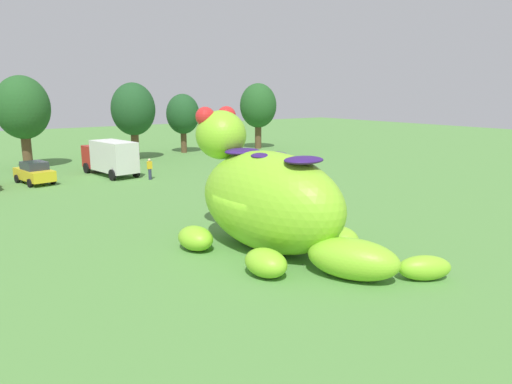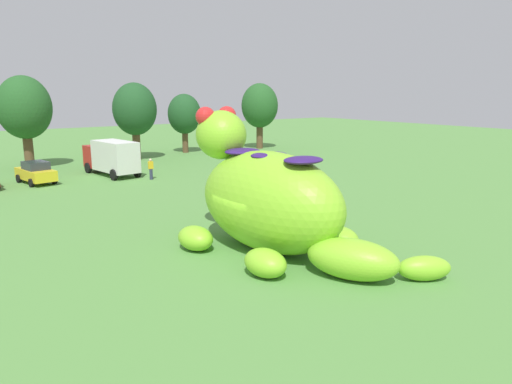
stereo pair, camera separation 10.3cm
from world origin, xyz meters
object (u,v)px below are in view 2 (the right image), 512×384
box_truck (111,157)px  spectator_mid_field (151,169)px  giant_inflatable_creature (270,200)px  car_yellow (36,172)px

box_truck → spectator_mid_field: box_truck is taller
giant_inflatable_creature → car_yellow: giant_inflatable_creature is taller
spectator_mid_field → car_yellow: bearing=155.4°
box_truck → spectator_mid_field: size_ratio=3.88×
giant_inflatable_creature → car_yellow: (-5.38, 22.90, -1.44)m
giant_inflatable_creature → spectator_mid_field: giant_inflatable_creature is taller
spectator_mid_field → giant_inflatable_creature: bearing=-97.5°
giant_inflatable_creature → spectator_mid_field: (2.52, 19.28, -1.44)m
box_truck → car_yellow: bearing=-178.1°
car_yellow → spectator_mid_field: (7.91, -3.62, -0.01)m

